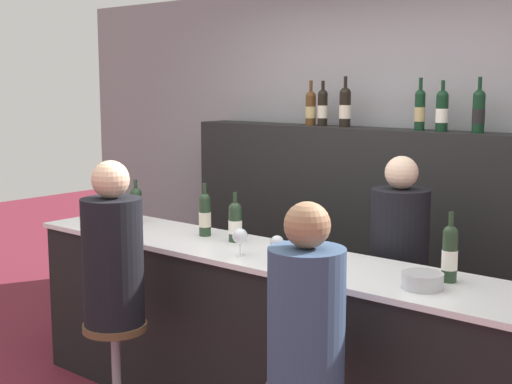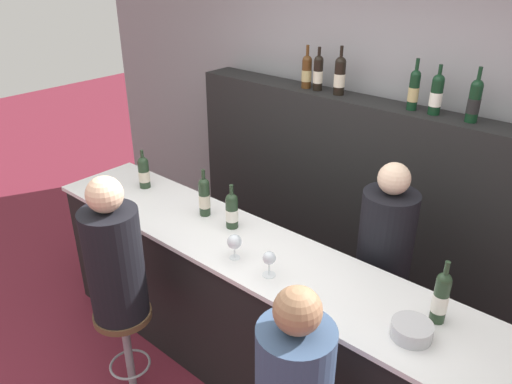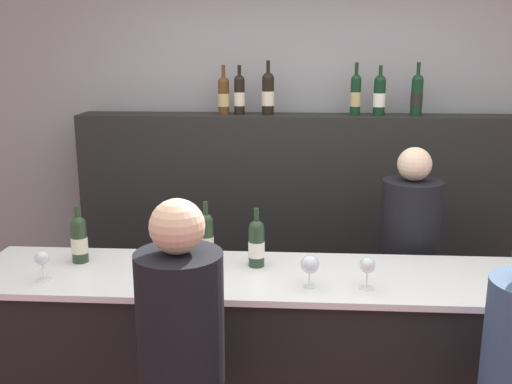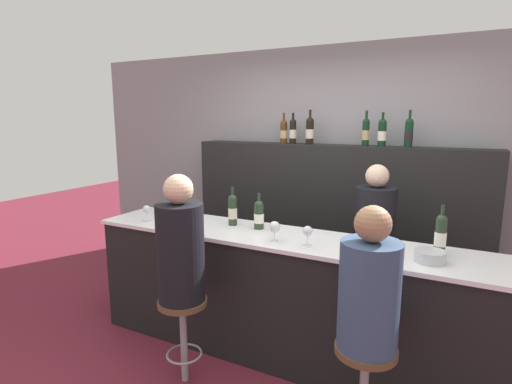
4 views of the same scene
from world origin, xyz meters
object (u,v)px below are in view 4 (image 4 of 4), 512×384
Objects in this scene: wine_bottle_backbar_0 at (284,131)px; guest_seated_left at (180,246)px; wine_bottle_counter_0 at (172,203)px; wine_glass_0 at (147,210)px; wine_bottle_counter_1 at (233,209)px; guest_seated_right at (369,288)px; wine_bottle_backbar_1 at (293,131)px; wine_bottle_backbar_2 at (310,130)px; bartender at (372,262)px; bar_stool_left at (183,318)px; wine_bottle_counter_3 at (441,234)px; wine_bottle_backbar_5 at (409,132)px; wine_bottle_backbar_4 at (382,132)px; wine_bottle_counter_2 at (259,214)px; wine_bottle_backbar_3 at (366,132)px; wine_glass_2 at (308,232)px; wine_glass_1 at (275,227)px; metal_bowl at (430,256)px; bar_stool_right at (365,369)px.

wine_bottle_backbar_0 reaches higher than guest_seated_left.
wine_glass_0 is at bearing -108.79° from wine_bottle_counter_0.
guest_seated_right reaches higher than wine_bottle_counter_1.
wine_bottle_backbar_1 is 0.19m from wine_bottle_backbar_2.
wine_bottle_backbar_0 is (-0.04, 1.14, 0.61)m from wine_bottle_counter_1.
wine_bottle_counter_0 is 0.90× the size of wine_bottle_backbar_0.
wine_glass_0 is at bearing -115.99° from wine_bottle_backbar_0.
bartender is at bearing 47.51° from guest_seated_left.
bar_stool_left is at bearing -97.39° from wine_bottle_backbar_2.
wine_bottle_backbar_5 reaches higher than wine_bottle_counter_3.
wine_bottle_backbar_4 reaches higher than wine_bottle_counter_3.
wine_bottle_counter_0 is 0.99× the size of wine_bottle_counter_2.
wine_bottle_backbar_5 is at bearing 57.12° from bar_stool_left.
wine_bottle_backbar_1 is at bearing -0.00° from wine_bottle_backbar_0.
wine_bottle_counter_0 is 0.91× the size of wine_bottle_backbar_4.
wine_bottle_backbar_0 is (-1.61, 1.14, 0.60)m from wine_bottle_counter_3.
wine_bottle_counter_3 is (2.20, 0.00, 0.02)m from wine_bottle_counter_0.
wine_bottle_counter_0 is at bearing -141.81° from wine_bottle_backbar_3.
wine_bottle_backbar_1 is at bearing 180.00° from wine_bottle_backbar_5.
bar_stool_left is at bearing -147.70° from wine_glass_2.
wine_bottle_counter_1 is 0.51× the size of bar_stool_left.
wine_bottle_backbar_2 is (0.29, 0.00, 0.01)m from wine_bottle_backbar_0.
wine_bottle_counter_1 is 0.21× the size of bartender.
wine_glass_0 is (-0.71, -0.24, -0.03)m from wine_bottle_counter_1.
wine_bottle_counter_3 is 0.80m from bartender.
wine_bottle_counter_1 is at bearing -157.26° from bartender.
wine_bottle_backbar_1 reaches higher than bartender.
wine_bottle_backbar_0 is at bearing 180.00° from wine_bottle_backbar_3.
wine_bottle_backbar_3 is at bearing 77.01° from wine_glass_1.
wine_bottle_counter_1 is 1.32m from wine_bottle_backbar_2.
wine_bottle_backbar_5 is 1.59m from wine_glass_2.
wine_glass_0 is 2.25m from metal_bowl.
bartender is at bearing 99.94° from bar_stool_right.
wine_bottle_counter_1 is at bearing 173.26° from metal_bowl.
wine_bottle_counter_2 is at bearing 145.37° from bar_stool_right.
wine_bottle_backbar_3 reaches higher than wine_bottle_backbar_1.
bar_stool_left is (0.05, -1.85, -1.24)m from wine_bottle_backbar_0.
wine_glass_2 is at bearing -175.46° from metal_bowl.
wine_glass_0 is at bearing -173.94° from wine_bottle_counter_3.
wine_bottle_backbar_4 is 1.25m from bartender.
wine_bottle_backbar_5 is at bearing 31.80° from wine_bottle_counter_0.
bar_stool_left is 1.26m from bar_stool_right.
wine_bottle_backbar_5 reaches higher than wine_glass_1.
guest_seated_right is (1.27, -0.71, -0.15)m from wine_bottle_counter_1.
wine_glass_0 is 0.96× the size of wine_glass_1.
wine_bottle_counter_2 is 0.86× the size of wine_bottle_backbar_5.
wine_bottle_counter_1 is at bearing -93.12° from wine_bottle_backbar_1.
wine_glass_0 reaches higher than bar_stool_left.
wine_bottle_counter_3 is 2.33× the size of wine_glass_0.
wine_bottle_backbar_1 reaches higher than guest_seated_left.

